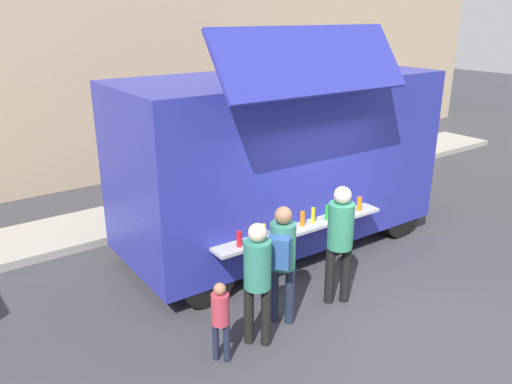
% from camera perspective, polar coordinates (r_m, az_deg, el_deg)
% --- Properties ---
extents(ground_plane, '(60.00, 60.00, 0.00)m').
position_cam_1_polar(ground_plane, '(7.62, 13.50, -13.01)').
color(ground_plane, '#38383D').
extents(curb_strip, '(28.00, 1.60, 0.15)m').
position_cam_1_polar(curb_strip, '(10.12, -25.59, -5.48)').
color(curb_strip, '#9E998E').
rests_on(curb_strip, ground).
extents(food_truck_main, '(5.63, 2.99, 3.88)m').
position_cam_1_polar(food_truck_main, '(8.80, 2.80, 3.96)').
color(food_truck_main, '#2A30A0').
rests_on(food_truck_main, ground).
extents(trash_bin, '(0.60, 0.60, 0.98)m').
position_cam_1_polar(trash_bin, '(13.65, 11.10, 4.20)').
color(trash_bin, '#2D5B3B').
rests_on(trash_bin, ground).
extents(customer_front_ordering, '(0.37, 0.37, 1.80)m').
position_cam_1_polar(customer_front_ordering, '(7.25, 9.48, -4.81)').
color(customer_front_ordering, black).
rests_on(customer_front_ordering, ground).
extents(customer_mid_with_backpack, '(0.54, 0.51, 1.70)m').
position_cam_1_polar(customer_mid_with_backpack, '(6.69, 2.95, -7.07)').
color(customer_mid_with_backpack, '#1D243B').
rests_on(customer_mid_with_backpack, ground).
extents(customer_rear_waiting, '(0.34, 0.34, 1.68)m').
position_cam_1_polar(customer_rear_waiting, '(6.29, 0.17, -9.27)').
color(customer_rear_waiting, black).
rests_on(customer_rear_waiting, ground).
extents(child_near_queue, '(0.22, 0.22, 1.07)m').
position_cam_1_polar(child_near_queue, '(6.20, -4.04, -13.71)').
color(child_near_queue, '#1D2239').
rests_on(child_near_queue, ground).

